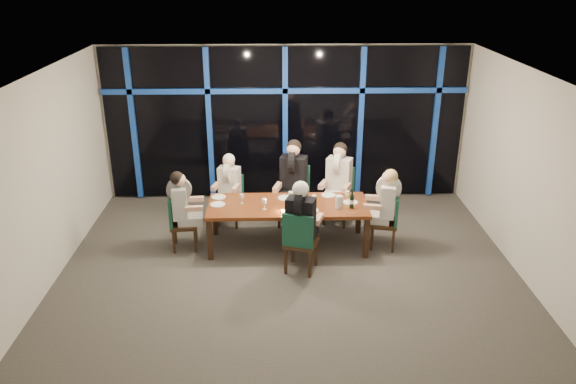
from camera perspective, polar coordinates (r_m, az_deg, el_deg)
name	(u,v)px	position (r m, az deg, el deg)	size (l,w,h in m)	color
room	(289,144)	(7.92, 0.10, 4.86)	(7.04, 7.00, 3.02)	#4F4B45
window_wall	(286,122)	(10.87, -0.23, 7.17)	(6.86, 0.43, 2.94)	black
dining_table	(288,208)	(9.15, -0.03, -1.65)	(2.60, 1.00, 0.75)	brown
chair_far_left	(231,197)	(10.11, -5.83, -0.46)	(0.50, 0.50, 0.90)	#321E10
chair_far_mid	(294,192)	(10.00, 0.64, 0.02)	(0.61, 0.61, 1.08)	#321E10
chair_far_right	(339,192)	(10.13, 5.22, 0.05)	(0.62, 0.62, 1.02)	#321E10
chair_end_left	(179,220)	(9.31, -11.04, -2.79)	(0.46, 0.46, 0.92)	#321E10
chair_end_right	(389,218)	(9.31, 10.25, -2.67)	(0.52, 0.52, 0.94)	#321E10
chair_near_mid	(300,239)	(8.41, 1.19, -4.83)	(0.59, 0.59, 1.01)	#321E10
diner_far_left	(229,179)	(9.91, -6.04, 1.28)	(0.51, 0.60, 0.87)	silver
diner_far_mid	(293,171)	(9.76, 0.52, 2.11)	(0.62, 0.73, 1.05)	black
diner_far_right	(339,172)	(9.91, 5.16, 2.03)	(0.64, 0.70, 1.00)	silver
diner_end_left	(182,199)	(9.15, -10.72, -0.70)	(0.59, 0.48, 0.90)	black
diner_end_right	(386,197)	(9.16, 9.91, -0.52)	(0.63, 0.52, 0.91)	silver
diner_near_mid	(301,213)	(8.31, 1.38, -2.12)	(0.60, 0.69, 0.98)	black
plate_far_left	(219,197)	(9.46, -7.07, -0.51)	(0.24, 0.24, 0.01)	white
plate_far_mid	(285,198)	(9.36, -0.31, -0.59)	(0.24, 0.24, 0.01)	white
plate_far_right	(328,195)	(9.48, 4.13, -0.32)	(0.24, 0.24, 0.01)	white
plate_end_left	(218,204)	(9.17, -7.16, -1.26)	(0.24, 0.24, 0.01)	white
plate_end_right	(351,202)	(9.24, 6.37, -1.04)	(0.24, 0.24, 0.01)	white
plate_near_mid	(311,210)	(8.89, 2.35, -1.88)	(0.24, 0.24, 0.01)	white
wine_bottle	(352,201)	(9.00, 6.49, -0.94)	(0.07, 0.07, 0.31)	black
water_pitcher	(339,202)	(8.99, 5.18, -1.00)	(0.13, 0.12, 0.21)	silver
tea_light	(283,211)	(8.84, -0.53, -1.94)	(0.06, 0.06, 0.03)	#FFA84C
wine_glass_a	(264,202)	(8.89, -2.42, -0.99)	(0.07, 0.07, 0.19)	silver
wine_glass_b	(291,195)	(9.15, 0.28, -0.27)	(0.07, 0.07, 0.19)	white
wine_glass_c	(314,198)	(9.02, 2.66, -0.62)	(0.07, 0.07, 0.19)	silver
wine_glass_d	(242,197)	(9.15, -4.72, -0.49)	(0.06, 0.06, 0.16)	silver
wine_glass_e	(347,194)	(9.26, 6.05, -0.17)	(0.07, 0.07, 0.17)	silver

